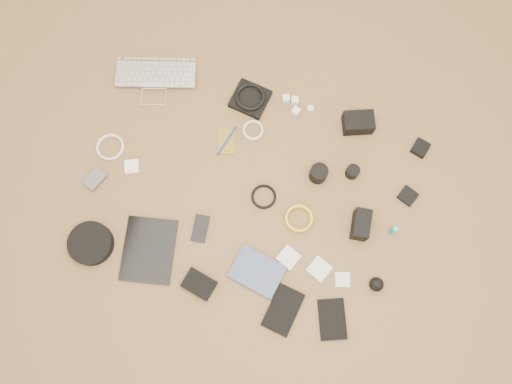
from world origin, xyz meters
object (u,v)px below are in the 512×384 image
(laptop, at_px, (155,84))
(phone, at_px, (200,229))
(dslr_camera, at_px, (358,123))
(headphone_case, at_px, (91,243))
(tablet, at_px, (149,250))
(paperback, at_px, (248,288))

(laptop, bearing_deg, phone, -70.35)
(dslr_camera, xyz_separation_m, headphone_case, (-0.94, -0.85, -0.01))
(laptop, relative_size, phone, 3.12)
(tablet, height_order, phone, tablet)
(laptop, distance_m, headphone_case, 0.77)
(tablet, distance_m, paperback, 0.45)
(dslr_camera, bearing_deg, tablet, -151.61)
(paperback, bearing_deg, dslr_camera, -6.22)
(dslr_camera, relative_size, headphone_case, 0.72)
(headphone_case, distance_m, paperback, 0.69)
(laptop, height_order, tablet, laptop)
(phone, bearing_deg, dslr_camera, 44.61)
(laptop, xyz_separation_m, tablet, (0.23, -0.72, -0.01))
(dslr_camera, xyz_separation_m, phone, (-0.52, -0.65, -0.03))
(tablet, bearing_deg, dslr_camera, 37.65)
(dslr_camera, distance_m, headphone_case, 1.27)
(laptop, height_order, phone, laptop)
(laptop, bearing_deg, headphone_case, -106.36)
(tablet, xyz_separation_m, paperback, (0.45, -0.03, 0.00))
(headphone_case, bearing_deg, dslr_camera, 42.07)
(laptop, xyz_separation_m, phone, (0.41, -0.57, -0.01))
(laptop, bearing_deg, paperback, -63.83)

